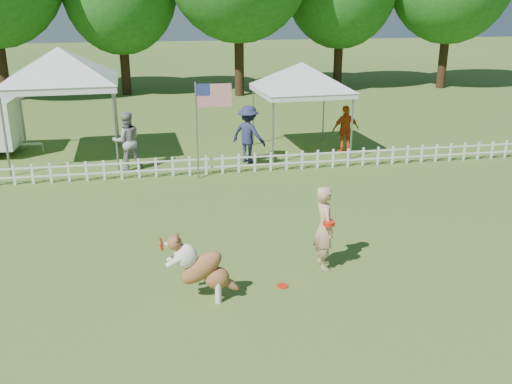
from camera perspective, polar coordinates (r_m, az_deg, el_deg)
ground at (r=10.98m, az=0.12°, el=-8.93°), size 120.00×120.00×0.00m
picket_fence at (r=17.32m, az=-4.19°, el=2.76°), size 22.00×0.08×0.60m
handler at (r=11.25m, az=6.87°, el=-3.56°), size 0.41×0.62×1.71m
dog at (r=10.13m, az=-5.36°, el=-7.55°), size 1.27×0.56×1.27m
frisbee_on_turf at (r=10.81m, az=2.67°, el=-9.37°), size 0.25×0.25×0.02m
canopy_tent_left at (r=19.55m, az=-18.63°, el=8.16°), size 3.56×3.56×3.55m
canopy_tent_right at (r=19.61m, az=4.49°, el=8.28°), size 3.05×3.05×2.99m
flag_pole at (r=16.66m, az=-5.93°, el=6.05°), size 1.09×0.12×2.85m
spectator_a at (r=18.05m, az=-12.79°, el=5.01°), size 1.01×0.87×1.82m
spectator_b at (r=18.40m, az=-0.77°, el=5.80°), size 1.35×1.31×1.85m
spectator_c at (r=19.72m, az=8.95°, el=6.18°), size 1.01×0.51×1.65m
tree_center_left at (r=32.05m, az=-13.42°, el=18.17°), size 6.00×6.00×9.80m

